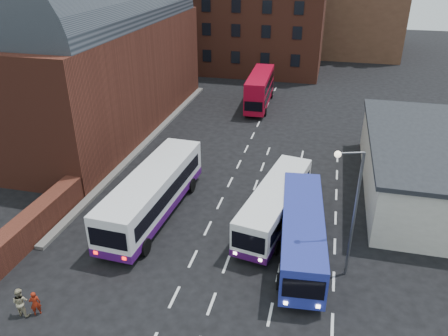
% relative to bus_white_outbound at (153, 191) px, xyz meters
% --- Properties ---
extents(ground, '(180.00, 180.00, 0.00)m').
position_rel_bus_white_outbound_xyz_m(ground, '(3.93, -6.31, -1.86)').
color(ground, black).
extents(railway_station, '(12.00, 28.00, 16.00)m').
position_rel_bus_white_outbound_xyz_m(railway_station, '(-11.57, 14.69, 5.78)').
color(railway_station, '#602B1E').
rests_on(railway_station, ground).
extents(forecourt_wall, '(1.20, 10.00, 1.80)m').
position_rel_bus_white_outbound_xyz_m(forecourt_wall, '(-6.27, -4.31, -0.96)').
color(forecourt_wall, '#602B1E').
rests_on(forecourt_wall, ground).
extents(cream_building, '(10.40, 16.40, 4.25)m').
position_rel_bus_white_outbound_xyz_m(cream_building, '(18.93, 7.69, 0.30)').
color(cream_building, beige).
rests_on(cream_building, ground).
extents(brick_terrace, '(22.00, 10.00, 11.00)m').
position_rel_bus_white_outbound_xyz_m(brick_terrace, '(-2.07, 39.69, 3.64)').
color(brick_terrace, brown).
rests_on(brick_terrace, ground).
extents(castle_keep, '(22.00, 22.00, 12.00)m').
position_rel_bus_white_outbound_xyz_m(castle_keep, '(9.93, 59.69, 4.14)').
color(castle_keep, brown).
rests_on(castle_keep, ground).
extents(bus_white_outbound, '(3.35, 11.65, 3.14)m').
position_rel_bus_white_outbound_xyz_m(bus_white_outbound, '(0.00, 0.00, 0.00)').
color(bus_white_outbound, white).
rests_on(bus_white_outbound, ground).
extents(bus_white_inbound, '(3.87, 9.98, 2.66)m').
position_rel_bus_white_outbound_xyz_m(bus_white_inbound, '(7.99, 0.96, -0.29)').
color(bus_white_inbound, white).
rests_on(bus_white_inbound, ground).
extents(bus_blue, '(3.25, 10.22, 2.74)m').
position_rel_bus_white_outbound_xyz_m(bus_blue, '(9.93, -1.87, -0.24)').
color(bus_blue, '#232E97').
rests_on(bus_blue, ground).
extents(bus_red_double, '(2.63, 9.47, 3.76)m').
position_rel_bus_white_outbound_xyz_m(bus_red_double, '(3.05, 24.05, 0.14)').
color(bus_red_double, '#A60721').
rests_on(bus_red_double, ground).
extents(street_lamp, '(1.47, 0.65, 7.54)m').
position_rel_bus_white_outbound_xyz_m(street_lamp, '(12.28, -3.21, 2.69)').
color(street_lamp, '#585A5F').
rests_on(street_lamp, ground).
extents(pedestrian_red, '(0.60, 0.57, 1.38)m').
position_rel_bus_white_outbound_xyz_m(pedestrian_red, '(-2.24, -9.82, -1.17)').
color(pedestrian_red, maroon).
rests_on(pedestrian_red, ground).
extents(pedestrian_beige, '(0.79, 0.62, 1.59)m').
position_rel_bus_white_outbound_xyz_m(pedestrian_beige, '(-2.91, -9.99, -1.06)').
color(pedestrian_beige, tan).
rests_on(pedestrian_beige, ground).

